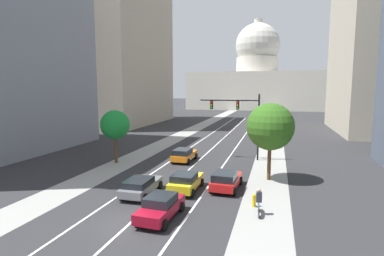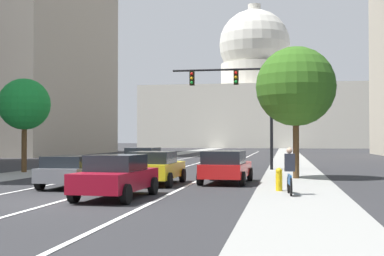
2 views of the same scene
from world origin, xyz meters
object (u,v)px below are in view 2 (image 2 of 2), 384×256
(car_red, at_px, (226,166))
(car_orange, at_px, (146,159))
(capitol_building, at_px, (255,100))
(traffic_signal_mast, at_px, (242,92))
(car_gray, at_px, (75,170))
(fire_hydrant, at_px, (279,179))
(street_tree_mid_left, at_px, (24,105))
(cyclist, at_px, (290,171))
(car_yellow, at_px, (155,167))
(street_tree_near_right, at_px, (296,87))
(car_crimson, at_px, (116,176))

(car_red, xyz_separation_m, car_orange, (-6.04, 8.24, 0.00))
(capitol_building, bearing_deg, traffic_signal_mast, -87.33)
(car_red, relative_size, car_gray, 0.97)
(car_gray, bearing_deg, fire_hydrant, -91.36)
(traffic_signal_mast, bearing_deg, street_tree_mid_left, -157.35)
(cyclist, distance_m, street_tree_mid_left, 19.14)
(car_orange, height_order, car_gray, car_orange)
(street_tree_mid_left, bearing_deg, car_yellow, -34.75)
(street_tree_near_right, bearing_deg, street_tree_mid_left, 172.53)
(capitol_building, bearing_deg, car_yellow, -89.18)
(street_tree_mid_left, bearing_deg, fire_hydrant, -29.81)
(car_yellow, relative_size, traffic_signal_mast, 0.56)
(traffic_signal_mast, distance_m, cyclist, 16.40)
(car_red, distance_m, street_tree_near_right, 6.27)
(car_yellow, distance_m, car_red, 3.25)
(capitol_building, xyz_separation_m, car_red, (4.52, -104.73, -10.89))
(car_crimson, bearing_deg, car_orange, 14.09)
(capitol_building, relative_size, car_gray, 11.76)
(car_red, distance_m, car_gray, 6.75)
(car_yellow, bearing_deg, car_crimson, -179.63)
(capitol_building, relative_size, street_tree_mid_left, 9.20)
(street_tree_near_right, bearing_deg, car_gray, -144.46)
(car_gray, distance_m, cyclist, 8.98)
(car_yellow, xyz_separation_m, car_gray, (-3.02, -1.81, -0.05))
(traffic_signal_mast, distance_m, street_tree_mid_left, 14.00)
(street_tree_mid_left, bearing_deg, street_tree_near_right, -7.47)
(car_red, relative_size, street_tree_mid_left, 0.76)
(car_orange, height_order, street_tree_mid_left, street_tree_mid_left)
(car_red, bearing_deg, traffic_signal_mast, 3.43)
(fire_hydrant, height_order, cyclist, cyclist)
(car_yellow, bearing_deg, car_gray, 121.27)
(car_orange, bearing_deg, traffic_signal_mast, -62.57)
(traffic_signal_mast, height_order, cyclist, traffic_signal_mast)
(car_red, height_order, street_tree_near_right, street_tree_near_right)
(street_tree_near_right, bearing_deg, car_orange, 153.50)
(traffic_signal_mast, bearing_deg, car_orange, -153.87)
(fire_hydrant, bearing_deg, street_tree_mid_left, 150.19)
(car_red, relative_size, traffic_signal_mast, 0.59)
(car_gray, relative_size, traffic_signal_mast, 0.60)
(car_yellow, bearing_deg, street_tree_mid_left, 55.62)
(capitol_building, xyz_separation_m, cyclist, (7.36, -109.15, -10.83))
(car_crimson, xyz_separation_m, fire_hydrant, (5.45, 3.52, -0.31))
(traffic_signal_mast, bearing_deg, capitol_building, 92.67)
(car_orange, bearing_deg, car_gray, -178.66)
(traffic_signal_mast, relative_size, cyclist, 4.34)
(car_gray, xyz_separation_m, fire_hydrant, (8.47, -0.11, -0.26))
(car_red, xyz_separation_m, traffic_signal_mast, (-0.16, 11.12, 4.39))
(car_crimson, relative_size, cyclist, 2.51)
(street_tree_near_right, bearing_deg, cyclist, -92.94)
(capitol_building, height_order, fire_hydrant, capitol_building)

